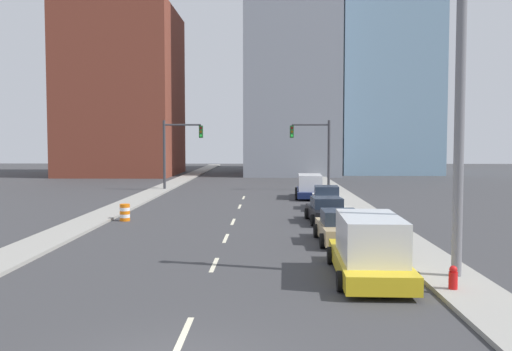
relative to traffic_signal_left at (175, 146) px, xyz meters
name	(u,v)px	position (x,y,z in m)	size (l,w,h in m)	color
sidewalk_left	(172,184)	(-1.40, 6.27, -3.96)	(2.05, 92.92, 0.14)	gray
sidewalk_right	(327,184)	(14.34, 6.27, -3.96)	(2.05, 92.92, 0.14)	gray
lane_stripe_at_2m	(184,333)	(6.47, -38.19, -4.03)	(0.16, 2.40, 0.01)	beige
lane_stripe_at_9m	(214,265)	(6.47, -30.83, -4.03)	(0.16, 2.40, 0.01)	beige
lane_stripe_at_15m	(226,238)	(6.47, -25.21, -4.03)	(0.16, 2.40, 0.01)	beige
lane_stripe_at_20m	(233,222)	(6.47, -19.88, -4.03)	(0.16, 2.40, 0.01)	beige
lane_stripe_at_28m	(240,207)	(6.47, -12.59, -4.03)	(0.16, 2.40, 0.01)	beige
lane_stripe_at_34m	(244,198)	(6.47, -6.50, -4.03)	(0.16, 2.40, 0.01)	beige
building_brick_left	(123,93)	(-10.69, 23.61, 6.71)	(14.00, 16.00, 21.48)	brown
building_office_center	(290,58)	(11.36, 27.61, 11.75)	(12.00, 20.00, 31.55)	gray
building_glass_right	(381,60)	(24.55, 31.61, 11.98)	(13.00, 20.00, 32.02)	#7A9EB7
traffic_signal_left	(175,146)	(0.00, 0.00, 0.00)	(3.62, 0.35, 6.31)	#38383D
traffic_signal_right	(318,146)	(12.87, 0.00, 0.00)	(3.62, 0.35, 6.31)	#38383D
utility_pole_right_near	(460,109)	(14.49, -32.91, 1.47)	(1.60, 0.32, 10.75)	slate
traffic_barrel	(125,212)	(0.39, -19.66, -3.56)	(0.56, 0.56, 0.95)	orange
fire_hydrant	(453,280)	(13.85, -34.57, -3.62)	(0.26, 0.26, 0.84)	red
box_truck_yellow	(369,249)	(11.72, -32.70, -3.06)	(2.54, 6.24, 2.07)	gold
sedan_tan	(340,228)	(11.57, -26.21, -3.38)	(2.08, 4.34, 1.44)	tan
sedan_black	(327,211)	(11.63, -19.92, -3.40)	(2.24, 4.44, 1.38)	black
sedan_white	(326,198)	(12.26, -13.61, -3.35)	(2.21, 4.32, 1.50)	silver
box_truck_navy	(310,187)	(11.67, -6.56, -3.15)	(2.46, 6.02, 1.84)	#141E47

